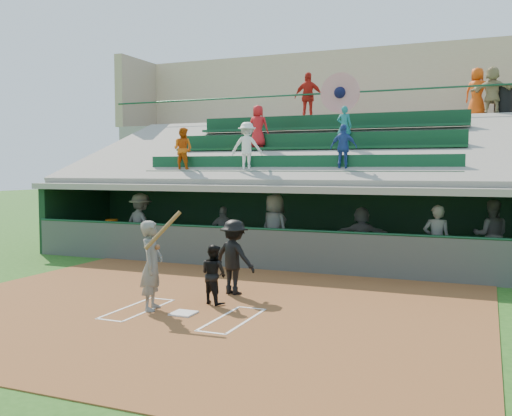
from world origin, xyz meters
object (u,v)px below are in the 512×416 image
at_px(water_cooler, 112,225).
at_px(trash_bin, 504,101).
at_px(white_table, 113,241).
at_px(catcher, 214,274).
at_px(home_plate, 183,313).
at_px(batter_at_plate, 152,265).

height_order(water_cooler, trash_bin, trash_bin).
relative_size(water_cooler, trash_bin, 0.41).
bearing_deg(trash_bin, white_table, -151.70).
relative_size(catcher, water_cooler, 2.97).
height_order(home_plate, white_table, white_table).
bearing_deg(white_table, batter_at_plate, -24.93).
bearing_deg(home_plate, white_table, 134.79).
xyz_separation_m(water_cooler, trash_bin, (11.83, 6.36, 4.20)).
distance_m(batter_at_plate, water_cooler, 8.13).
distance_m(white_table, trash_bin, 14.20).
distance_m(home_plate, catcher, 1.15).
distance_m(home_plate, batter_at_plate, 1.13).
bearing_deg(water_cooler, trash_bin, 28.26).
bearing_deg(catcher, batter_at_plate, 66.99).
xyz_separation_m(home_plate, water_cooler, (-6.14, 6.14, 0.86)).
distance_m(home_plate, trash_bin, 14.63).
height_order(batter_at_plate, white_table, batter_at_plate).
height_order(home_plate, catcher, catcher).
height_order(home_plate, trash_bin, trash_bin).
xyz_separation_m(home_plate, trash_bin, (5.69, 12.50, 5.06)).
relative_size(batter_at_plate, water_cooler, 4.82).
bearing_deg(home_plate, batter_at_plate, 174.67).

